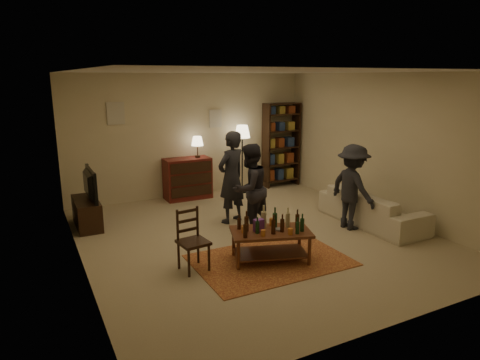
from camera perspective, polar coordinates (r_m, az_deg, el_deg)
floor at (r=7.28m, az=2.09°, el=-7.51°), size 6.00×6.00×0.00m
room_shell at (r=9.33m, az=-10.43°, el=8.42°), size 6.00×6.00×6.00m
rug at (r=6.39m, az=4.06°, el=-10.61°), size 2.20×1.50×0.01m
coffee_table at (r=6.23m, az=4.08°, el=-7.20°), size 1.28×0.95×0.81m
dining_chair at (r=5.99m, az=-6.50°, el=-7.67°), size 0.43×0.43×0.88m
tv_stand at (r=8.09m, az=-19.78°, el=-3.28°), size 0.40×1.00×1.06m
dresser at (r=9.43m, az=-6.96°, el=0.36°), size 1.00×0.50×1.36m
bookshelf at (r=10.45m, az=5.50°, el=4.82°), size 0.90×0.34×2.02m
floor_lamp at (r=9.74m, az=0.30°, el=5.88°), size 0.36×0.36×1.56m
sofa at (r=8.15m, az=17.20°, el=-3.55°), size 0.81×2.08×0.61m
person_left at (r=7.76m, az=-1.17°, el=0.36°), size 0.72×0.60×1.69m
person_right at (r=7.27m, az=1.29°, el=-1.16°), size 0.90×0.80×1.54m
person_by_sofa at (r=7.70m, az=14.76°, el=-0.93°), size 0.58×0.98×1.50m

